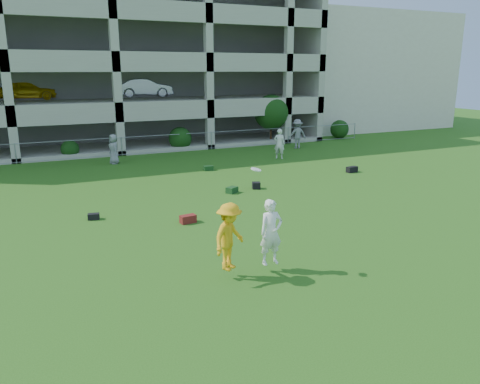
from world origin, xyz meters
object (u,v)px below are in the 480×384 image
crate_d (256,185)px  frisbee_contest (241,235)px  parking_garage (94,59)px  bystander_e (279,144)px  stucco_building (340,72)px  bystander_c (114,149)px  bystander_f (297,134)px

crate_d → frisbee_contest: frisbee_contest is taller
parking_garage → bystander_e: bearing=-58.1°
stucco_building → crate_d: (-19.14, -19.94, -4.85)m
bystander_c → parking_garage: size_ratio=0.06×
crate_d → parking_garage: bearing=101.1°
bystander_f → frisbee_contest: frisbee_contest is taller
bystander_f → parking_garage: bearing=-35.6°
bystander_c → crate_d: bystander_c is taller
bystander_e → parking_garage: 16.83m
bystander_e → bystander_f: bearing=-96.9°
stucco_building → frisbee_contest: size_ratio=6.08×
stucco_building → bystander_e: (-14.53, -13.91, -4.09)m
parking_garage → crate_d: bearing=-78.9°
bystander_c → crate_d: bearing=18.7°
bystander_c → crate_d: size_ratio=4.83×
parking_garage → bystander_c: bearing=-94.6°
stucco_building → parking_garage: size_ratio=0.53×
bystander_c → bystander_f: size_ratio=0.86×
bystander_e → frisbee_contest: bearing=96.8°
frisbee_contest → bystander_c: bearing=90.7°
bystander_f → crate_d: bystander_f is taller
parking_garage → bystander_f: bearing=-43.3°
bystander_f → crate_d: size_ratio=5.65×
bystander_e → frisbee_contest: frisbee_contest is taller
stucco_building → bystander_f: stucco_building is taller
crate_d → frisbee_contest: (-4.55, -8.09, 0.97)m
bystander_e → frisbee_contest: (-9.16, -14.12, 0.22)m
crate_d → bystander_f: bearing=49.3°
bystander_c → bystander_e: bearing=64.4°
bystander_c → bystander_e: size_ratio=0.93×
frisbee_contest → parking_garage: parking_garage is taller
bystander_f → parking_garage: size_ratio=0.07×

